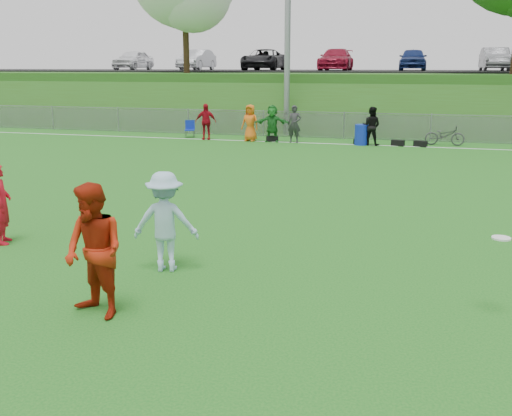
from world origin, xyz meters
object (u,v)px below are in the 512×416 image
(player_red_center, at_px, (94,251))
(bicycle, at_px, (445,135))
(recycling_bin, at_px, (361,135))
(player_blue, at_px, (165,222))
(player_red_left, at_px, (1,204))
(frisbee, at_px, (501,238))

(player_red_center, height_order, bicycle, player_red_center)
(recycling_bin, distance_m, bicycle, 3.67)
(player_blue, bearing_deg, bicycle, -119.55)
(recycling_bin, bearing_deg, player_red_left, -109.05)
(player_blue, bearing_deg, player_red_left, -21.31)
(frisbee, xyz_separation_m, recycling_bin, (-3.34, 17.58, -0.70))
(player_red_center, bearing_deg, recycling_bin, 106.61)
(player_red_left, relative_size, bicycle, 0.96)
(player_red_center, bearing_deg, bicycle, 96.93)
(frisbee, bearing_deg, player_red_left, 172.96)
(player_red_left, relative_size, recycling_bin, 1.78)
(recycling_bin, height_order, bicycle, recycling_bin)
(player_red_left, distance_m, bicycle, 19.60)
(player_red_left, bearing_deg, player_blue, -129.20)
(recycling_bin, relative_size, bicycle, 0.54)
(frisbee, distance_m, recycling_bin, 17.91)
(player_red_center, xyz_separation_m, recycling_bin, (2.10, 19.05, -0.51))
(player_red_left, xyz_separation_m, recycling_bin, (5.68, 16.47, -0.35))
(player_blue, height_order, recycling_bin, player_blue)
(player_blue, height_order, bicycle, player_blue)
(frisbee, distance_m, bicycle, 18.40)
(player_red_left, distance_m, player_blue, 3.82)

